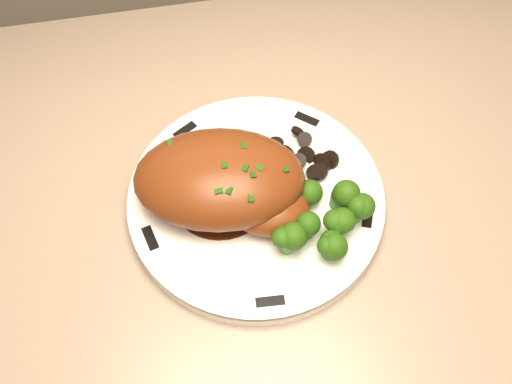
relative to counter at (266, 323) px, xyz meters
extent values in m
cube|color=brown|center=(0.00, 0.00, -0.02)|extent=(1.83, 0.59, 0.79)
cube|color=tan|center=(0.00, 0.00, 0.39)|extent=(1.88, 0.62, 0.03)
cylinder|color=white|center=(-0.02, -0.01, 0.41)|extent=(0.28, 0.28, 0.02)
cube|color=black|center=(0.06, 0.08, 0.42)|extent=(0.03, 0.03, 0.00)
cube|color=black|center=(-0.08, 0.09, 0.42)|extent=(0.03, 0.02, 0.00)
cube|color=black|center=(-0.13, -0.04, 0.42)|extent=(0.02, 0.03, 0.00)
cube|color=black|center=(-0.03, -0.13, 0.42)|extent=(0.03, 0.01, 0.00)
cube|color=black|center=(0.09, -0.06, 0.42)|extent=(0.02, 0.03, 0.00)
cylinder|color=#39180A|center=(-0.05, -0.01, 0.42)|extent=(0.10, 0.10, 0.00)
ellipsoid|color=brown|center=(-0.05, -0.01, 0.46)|extent=(0.19, 0.14, 0.07)
ellipsoid|color=brown|center=(-0.01, -0.04, 0.44)|extent=(0.09, 0.07, 0.04)
cube|color=#1A400D|center=(-0.10, 0.01, 0.48)|extent=(0.01, 0.01, 0.00)
cube|color=#1A400D|center=(-0.08, 0.01, 0.49)|extent=(0.01, 0.01, 0.00)
cube|color=#1A400D|center=(-0.06, 0.00, 0.49)|extent=(0.01, 0.01, 0.00)
cube|color=#1A400D|center=(-0.04, 0.00, 0.49)|extent=(0.01, 0.01, 0.00)
cube|color=#1A400D|center=(-0.02, 0.00, 0.49)|extent=(0.01, 0.01, 0.00)
cube|color=#1A400D|center=(0.00, -0.01, 0.48)|extent=(0.01, 0.01, 0.00)
cylinder|color=black|center=(0.05, 0.03, 0.42)|extent=(0.02, 0.01, 0.01)
cylinder|color=black|center=(0.05, 0.03, 0.43)|extent=(0.02, 0.02, 0.01)
cylinder|color=black|center=(0.05, 0.04, 0.43)|extent=(0.02, 0.02, 0.01)
cylinder|color=black|center=(0.04, 0.04, 0.42)|extent=(0.02, 0.02, 0.01)
cylinder|color=black|center=(0.04, 0.05, 0.43)|extent=(0.02, 0.02, 0.01)
cylinder|color=black|center=(0.03, 0.05, 0.43)|extent=(0.02, 0.02, 0.01)
cylinder|color=black|center=(0.02, 0.05, 0.42)|extent=(0.02, 0.02, 0.01)
cylinder|color=black|center=(0.01, 0.05, 0.43)|extent=(0.02, 0.02, 0.00)
cylinder|color=black|center=(0.00, 0.04, 0.43)|extent=(0.03, 0.02, 0.01)
cylinder|color=black|center=(0.00, 0.04, 0.42)|extent=(0.02, 0.03, 0.02)
cylinder|color=black|center=(-0.01, 0.03, 0.43)|extent=(0.02, 0.02, 0.01)
cylinder|color=black|center=(-0.01, 0.03, 0.43)|extent=(0.02, 0.02, 0.01)
cylinder|color=black|center=(-0.01, 0.02, 0.42)|extent=(0.02, 0.02, 0.01)
cylinder|color=black|center=(0.00, 0.02, 0.43)|extent=(0.03, 0.03, 0.01)
cylinder|color=black|center=(0.00, 0.01, 0.43)|extent=(0.03, 0.03, 0.02)
cylinder|color=black|center=(0.01, 0.01, 0.42)|extent=(0.03, 0.03, 0.02)
cylinder|color=black|center=(0.02, 0.01, 0.43)|extent=(0.02, 0.02, 0.01)
cylinder|color=black|center=(0.03, 0.01, 0.43)|extent=(0.03, 0.03, 0.01)
cylinder|color=black|center=(0.04, 0.01, 0.42)|extent=(0.03, 0.03, 0.01)
cylinder|color=black|center=(0.04, 0.01, 0.43)|extent=(0.03, 0.03, 0.01)
cylinder|color=black|center=(0.05, 0.02, 0.43)|extent=(0.03, 0.03, 0.02)
cylinder|color=black|center=(0.05, 0.02, 0.42)|extent=(0.03, 0.03, 0.01)
cylinder|color=#4A8638|center=(0.01, -0.03, 0.43)|extent=(0.02, 0.02, 0.02)
sphere|color=#173708|center=(0.01, -0.03, 0.45)|extent=(0.02, 0.02, 0.02)
cylinder|color=#4A8638|center=(0.03, -0.02, 0.43)|extent=(0.02, 0.02, 0.02)
sphere|color=#173708|center=(0.03, -0.02, 0.45)|extent=(0.02, 0.02, 0.02)
cylinder|color=#4A8638|center=(0.06, -0.04, 0.43)|extent=(0.02, 0.02, 0.02)
sphere|color=#173708|center=(0.06, -0.04, 0.45)|extent=(0.02, 0.02, 0.02)
cylinder|color=#4A8638|center=(0.02, -0.06, 0.43)|extent=(0.02, 0.02, 0.02)
sphere|color=#173708|center=(0.02, -0.06, 0.45)|extent=(0.02, 0.02, 0.02)
cylinder|color=#4A8638|center=(0.05, -0.07, 0.43)|extent=(0.02, 0.02, 0.02)
sphere|color=#173708|center=(0.05, -0.07, 0.45)|extent=(0.02, 0.02, 0.02)
cylinder|color=#4A8638|center=(0.07, -0.06, 0.43)|extent=(0.02, 0.02, 0.02)
sphere|color=#173708|center=(0.07, -0.06, 0.45)|extent=(0.02, 0.02, 0.02)
cylinder|color=#4A8638|center=(0.00, -0.08, 0.43)|extent=(0.02, 0.02, 0.02)
sphere|color=#173708|center=(0.00, -0.08, 0.45)|extent=(0.02, 0.02, 0.02)
cylinder|color=#4A8638|center=(0.04, -0.09, 0.43)|extent=(0.02, 0.02, 0.02)
sphere|color=#173708|center=(0.04, -0.09, 0.45)|extent=(0.02, 0.02, 0.02)
camera|label=1|loc=(-0.08, -0.35, 0.99)|focal=45.00mm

